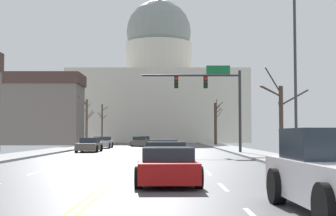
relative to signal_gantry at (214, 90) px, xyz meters
name	(u,v)px	position (x,y,z in m)	size (l,w,h in m)	color
ground	(130,167)	(-5.40, -15.41, -5.02)	(20.00, 180.00, 0.20)	#47474C
signal_gantry	(214,90)	(0.00, 0.00, 0.00)	(7.91, 0.41, 6.90)	#28282D
street_lamp_right	(291,60)	(2.49, -14.46, 0.19)	(2.49, 0.24, 8.63)	#333338
capitol_building	(160,92)	(-5.40, 57.75, 5.03)	(33.14, 22.36, 30.92)	beige
sedan_near_00	(168,148)	(-3.64, -3.25, -4.49)	(2.01, 4.32, 1.18)	silver
sedan_near_01	(165,151)	(-3.82, -10.75, -4.46)	(2.06, 4.51, 1.23)	#6B6056
sedan_near_02	(167,157)	(-3.63, -17.27, -4.47)	(2.13, 4.39, 1.23)	black
sedan_near_03	(169,166)	(-3.55, -23.06, -4.49)	(2.06, 4.37, 1.15)	#B71414
sedan_oncoming_00	(91,145)	(-10.46, 4.31, -4.46)	(1.97, 4.49, 1.25)	#6B6056
sedan_oncoming_01	(104,143)	(-10.85, 15.43, -4.43)	(2.14, 4.36, 1.28)	silver
sedan_oncoming_02	(141,142)	(-7.23, 24.08, -4.45)	(2.12, 4.58, 1.23)	#6B6056
sedan_oncoming_03	(146,141)	(-7.19, 35.64, -4.47)	(2.16, 4.46, 1.23)	#1E7247
flank_building_00	(38,109)	(-22.82, 31.85, 0.18)	(13.58, 6.94, 10.32)	slate
bare_tree_00	(282,116)	(3.21, -9.48, -2.40)	(2.84, 1.78, 5.36)	#423328
bare_tree_01	(88,121)	(-13.42, 20.12, -1.83)	(1.89, 2.76, 6.05)	brown
bare_tree_02	(217,123)	(2.95, 27.16, -1.92)	(1.38, 1.27, 6.15)	#423328
bare_tree_03	(104,123)	(-14.04, 38.56, -1.66)	(1.40, 2.16, 6.19)	brown
pedestrian_00	(303,144)	(3.69, -12.18, -3.99)	(0.35, 0.34, 1.65)	black
pedestrian_01	(312,144)	(3.29, -15.08, -3.96)	(0.35, 0.34, 1.70)	#4C4238
bicycle_parked	(319,160)	(2.63, -18.26, -4.55)	(0.12, 1.77, 0.85)	black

